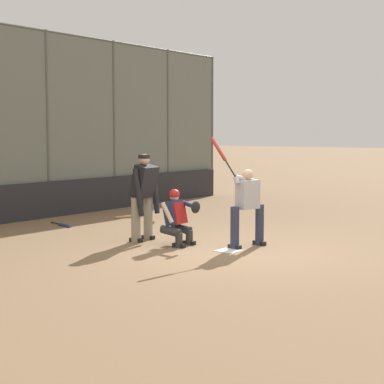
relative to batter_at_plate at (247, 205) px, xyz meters
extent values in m
plane|color=#846647|center=(0.57, -0.04, -0.83)|extent=(160.00, 160.00, 0.00)
cube|color=white|center=(0.57, -0.04, -0.82)|extent=(0.43, 0.43, 0.01)
cylinder|color=#515651|center=(-8.17, -6.61, 1.61)|extent=(0.08, 0.08, 4.88)
cylinder|color=#515651|center=(-5.67, -6.61, 1.61)|extent=(0.08, 0.08, 4.88)
cylinder|color=#515651|center=(-3.17, -6.61, 1.61)|extent=(0.08, 0.08, 4.88)
cylinder|color=#515651|center=(-0.68, -6.61, 1.61)|extent=(0.08, 0.08, 4.88)
cube|color=slate|center=(0.57, -6.61, 1.61)|extent=(17.47, 0.01, 4.88)
cylinder|color=#515651|center=(0.57, -6.61, 4.02)|extent=(17.47, 0.06, 0.06)
cube|color=#28282D|center=(0.57, -6.51, -0.36)|extent=(17.12, 0.18, 0.93)
cylinder|color=#2D334C|center=(-0.34, 0.09, -0.42)|extent=(0.17, 0.17, 0.82)
cube|color=black|center=(-0.34, 0.09, -0.79)|extent=(0.17, 0.30, 0.08)
cylinder|color=#2D334C|center=(0.32, -0.07, -0.42)|extent=(0.17, 0.17, 0.82)
cube|color=black|center=(0.32, -0.07, -0.79)|extent=(0.17, 0.30, 0.08)
cube|color=#B7B7BC|center=(-0.01, 0.01, 0.20)|extent=(0.49, 0.35, 0.56)
sphere|color=tan|center=(-0.01, 0.01, 0.59)|extent=(0.21, 0.21, 0.21)
cylinder|color=#B7B7BC|center=(-0.01, -0.02, 0.49)|extent=(0.57, 0.27, 0.21)
cylinder|color=#B7B7BC|center=(0.25, -0.08, 0.49)|extent=(0.10, 0.14, 0.16)
sphere|color=black|center=(0.25, -0.10, 0.55)|extent=(0.04, 0.04, 0.04)
cylinder|color=black|center=(0.29, -0.20, 0.71)|extent=(0.11, 0.22, 0.33)
cylinder|color=maroon|center=(0.37, -0.42, 1.08)|extent=(0.18, 0.33, 0.47)
cylinder|color=#333333|center=(0.47, -1.05, -0.69)|extent=(0.14, 0.14, 0.29)
cylinder|color=#333333|center=(0.49, -1.23, -0.52)|extent=(0.21, 0.45, 0.22)
cube|color=black|center=(0.47, -1.05, -0.79)|extent=(0.12, 0.27, 0.08)
cylinder|color=#333333|center=(0.86, -1.01, -0.69)|extent=(0.14, 0.14, 0.29)
cylinder|color=#333333|center=(0.87, -1.20, -0.52)|extent=(0.21, 0.45, 0.22)
cube|color=black|center=(0.86, -1.01, -0.79)|extent=(0.12, 0.27, 0.08)
cube|color=navy|center=(0.69, -1.26, -0.18)|extent=(0.45, 0.37, 0.52)
cube|color=#B21E1E|center=(0.67, -1.12, -0.18)|extent=(0.38, 0.16, 0.43)
sphere|color=beige|center=(0.69, -1.26, 0.15)|extent=(0.19, 0.19, 0.19)
sphere|color=#B21E1E|center=(0.69, -1.26, 0.18)|extent=(0.21, 0.21, 0.21)
cylinder|color=navy|center=(0.51, -1.04, -0.02)|extent=(0.23, 0.51, 0.15)
ellipsoid|color=black|center=(0.58, -0.81, -0.05)|extent=(0.31, 0.13, 0.24)
cylinder|color=beige|center=(0.94, -1.23, -0.15)|extent=(0.11, 0.30, 0.42)
cylinder|color=gray|center=(0.46, -2.14, -0.37)|extent=(0.19, 0.19, 0.91)
cube|color=black|center=(0.46, -2.14, -0.79)|extent=(0.13, 0.29, 0.08)
cylinder|color=gray|center=(0.88, -2.11, -0.37)|extent=(0.19, 0.19, 0.91)
cube|color=black|center=(0.88, -2.11, -0.79)|extent=(0.13, 0.29, 0.08)
cube|color=black|center=(0.66, -2.06, 0.41)|extent=(0.53, 0.47, 0.70)
sphere|color=tan|center=(0.66, -2.06, 0.85)|extent=(0.23, 0.23, 0.23)
cylinder|color=black|center=(0.66, -2.06, 0.91)|extent=(0.24, 0.24, 0.08)
cylinder|color=black|center=(0.37, -2.02, 0.20)|extent=(0.14, 0.25, 0.97)
cylinder|color=black|center=(0.94, -1.98, 0.20)|extent=(0.17, 0.26, 0.97)
sphere|color=black|center=(0.17, -5.53, -0.80)|extent=(0.04, 0.04, 0.04)
cylinder|color=black|center=(0.21, -5.35, -0.80)|extent=(0.11, 0.37, 0.03)
cylinder|color=#334789|center=(0.30, -4.91, -0.80)|extent=(0.17, 0.51, 0.07)
sphere|color=black|center=(-2.23, -4.56, -0.80)|extent=(0.04, 0.04, 0.04)
cylinder|color=black|center=(-2.06, -4.64, -0.80)|extent=(0.35, 0.17, 0.03)
cylinder|color=tan|center=(-1.65, -4.81, -0.80)|extent=(0.50, 0.26, 0.07)
ellipsoid|color=brown|center=(-1.23, -3.54, -0.78)|extent=(0.28, 0.18, 0.10)
ellipsoid|color=brown|center=(-1.15, -3.46, -0.78)|extent=(0.10, 0.08, 0.08)
camera|label=1|loc=(10.52, 6.60, 1.40)|focal=60.00mm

